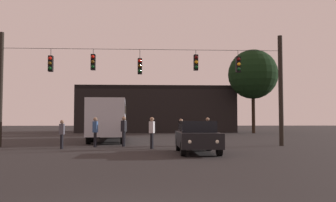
{
  "coord_description": "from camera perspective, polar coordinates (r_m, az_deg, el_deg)",
  "views": [
    {
      "loc": [
        0.34,
        -5.68,
        1.53
      ],
      "look_at": [
        1.58,
        18.05,
        2.82
      ],
      "focal_mm": 38.99,
      "sensor_mm": 36.0,
      "label": 1
    }
  ],
  "objects": [
    {
      "name": "pedestrian_crossing_left",
      "position": [
        23.12,
        6.22,
        -4.43
      ],
      "size": [
        0.24,
        0.36,
        1.74
      ],
      "color": "black",
      "rests_on": "ground"
    },
    {
      "name": "pedestrian_crossing_right",
      "position": [
        20.09,
        -2.54,
        -4.66
      ],
      "size": [
        0.33,
        0.41,
        1.73
      ],
      "color": "black",
      "rests_on": "ground"
    },
    {
      "name": "pedestrian_crossing_center",
      "position": [
        21.96,
        -6.93,
        -4.42
      ],
      "size": [
        0.34,
        0.42,
        1.78
      ],
      "color": "black",
      "rests_on": "ground"
    },
    {
      "name": "pedestrian_trailing",
      "position": [
        20.81,
        -16.26,
        -4.77
      ],
      "size": [
        0.25,
        0.37,
        1.58
      ],
      "color": "black",
      "rests_on": "ground"
    },
    {
      "name": "tree_left_silhouette",
      "position": [
        46.5,
        13.13,
        4.07
      ],
      "size": [
        6.12,
        6.12,
        10.36
      ],
      "color": "black",
      "rests_on": "ground"
    },
    {
      "name": "overhead_signal_span",
      "position": [
        22.09,
        -3.83,
        3.13
      ],
      "size": [
        17.18,
        0.44,
        6.81
      ],
      "color": "black",
      "rests_on": "ground"
    },
    {
      "name": "pedestrian_near_bus",
      "position": [
        21.65,
        -11.31,
        -4.5
      ],
      "size": [
        0.28,
        0.38,
        1.73
      ],
      "color": "black",
      "rests_on": "ground"
    },
    {
      "name": "pedestrian_far_side",
      "position": [
        22.08,
        2.06,
        -4.66
      ],
      "size": [
        0.3,
        0.4,
        1.65
      ],
      "color": "black",
      "rests_on": "ground"
    },
    {
      "name": "corner_building",
      "position": [
        50.86,
        -1.91,
        -1.43
      ],
      "size": [
        20.52,
        10.22,
        6.04
      ],
      "color": "black",
      "rests_on": "ground"
    },
    {
      "name": "car_near_right",
      "position": [
        17.45,
        4.55,
        -5.52
      ],
      "size": [
        1.83,
        4.35,
        1.52
      ],
      "color": "black",
      "rests_on": "ground"
    },
    {
      "name": "ground_plane",
      "position": [
        30.22,
        -3.66,
        -6.01
      ],
      "size": [
        168.0,
        168.0,
        0.0
      ],
      "primitive_type": "plane",
      "color": "black",
      "rests_on": "ground"
    },
    {
      "name": "city_bus",
      "position": [
        28.61,
        -9.19,
        -2.4
      ],
      "size": [
        3.13,
        11.13,
        3.0
      ],
      "color": "#B7BCC6",
      "rests_on": "ground"
    }
  ]
}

